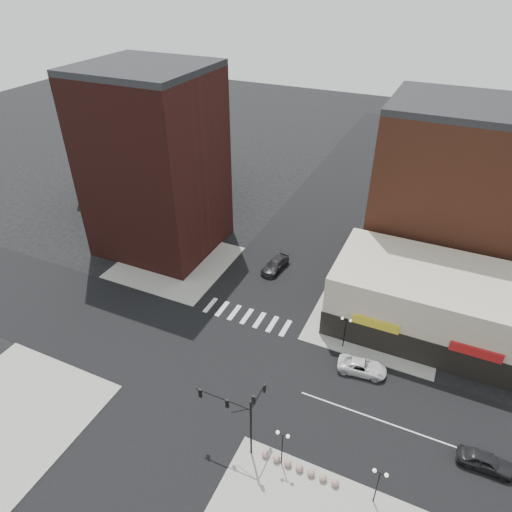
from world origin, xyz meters
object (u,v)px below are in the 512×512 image
at_px(street_lamp_ne, 346,325).
at_px(dark_sedan_north, 275,265).
at_px(street_lamp_se_a, 282,440).
at_px(dark_sedan_east, 485,461).
at_px(traffic_signal, 242,410).
at_px(white_suv, 362,367).
at_px(street_lamp_se_b, 379,479).

height_order(street_lamp_ne, dark_sedan_north, street_lamp_ne).
relative_size(street_lamp_se_a, dark_sedan_east, 0.91).
height_order(traffic_signal, white_suv, traffic_signal).
bearing_deg(traffic_signal, street_lamp_se_b, -0.82).
distance_m(street_lamp_se_b, dark_sedan_east, 10.94).
bearing_deg(street_lamp_se_b, white_suv, 107.51).
height_order(street_lamp_se_b, dark_sedan_east, street_lamp_se_b).
distance_m(white_suv, dark_sedan_east, 13.72).
height_order(street_lamp_se_a, white_suv, street_lamp_se_a).
xyz_separation_m(traffic_signal, street_lamp_ne, (4.76, 15.83, -1.67)).
xyz_separation_m(street_lamp_se_a, street_lamp_se_b, (8.00, 0.00, 0.00)).
xyz_separation_m(dark_sedan_east, dark_sedan_north, (-27.76, 19.83, -0.00)).
bearing_deg(traffic_signal, white_suv, 60.10).
bearing_deg(street_lamp_se_b, dark_sedan_east, 41.35).
distance_m(street_lamp_se_b, street_lamp_ne, 17.46).
bearing_deg(street_lamp_se_b, traffic_signal, 179.18).
bearing_deg(traffic_signal, dark_sedan_north, 106.70).
distance_m(street_lamp_se_b, white_suv, 14.20).
distance_m(traffic_signal, white_suv, 15.75).
xyz_separation_m(street_lamp_ne, dark_sedan_north, (-12.77, 10.86, -2.52)).
bearing_deg(street_lamp_ne, traffic_signal, -106.75).
distance_m(street_lamp_se_a, street_lamp_ne, 16.03).
xyz_separation_m(street_lamp_se_b, white_suv, (-4.20, 13.32, -2.58)).
xyz_separation_m(traffic_signal, dark_sedan_north, (-8.01, 26.69, -4.19)).
relative_size(street_lamp_ne, white_suv, 0.81).
bearing_deg(street_lamp_se_a, street_lamp_se_b, 0.00).
height_order(white_suv, dark_sedan_east, dark_sedan_east).
relative_size(street_lamp_se_a, white_suv, 0.81).
distance_m(street_lamp_ne, dark_sedan_east, 17.65).
distance_m(street_lamp_se_a, white_suv, 14.09).
bearing_deg(traffic_signal, street_lamp_se_a, -2.57).
distance_m(traffic_signal, dark_sedan_north, 28.18).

